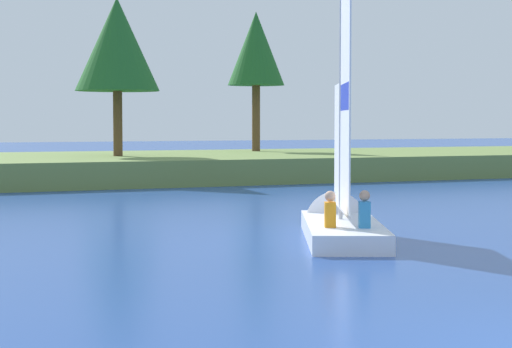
{
  "coord_description": "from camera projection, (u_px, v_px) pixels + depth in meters",
  "views": [
    {
      "loc": [
        -6.56,
        -6.88,
        2.3
      ],
      "look_at": [
        0.95,
        11.05,
        1.2
      ],
      "focal_mm": 64.52,
      "sensor_mm": 36.0,
      "label": 1
    }
  ],
  "objects": [
    {
      "name": "shoreline_tree_centre",
      "position": [
        256.0,
        50.0,
        42.44
      ],
      "size": [
        2.63,
        2.63,
        6.44
      ],
      "color": "brown",
      "rests_on": "shore_bank"
    },
    {
      "name": "shoreline_tree_midleft",
      "position": [
        117.0,
        45.0,
        36.29
      ],
      "size": [
        3.34,
        3.34,
        6.27
      ],
      "color": "brown",
      "rests_on": "shore_bank"
    },
    {
      "name": "sailboat",
      "position": [
        339.0,
        215.0,
        18.83
      ],
      "size": [
        3.27,
        5.26,
        5.57
      ],
      "rotation": [
        0.0,
        0.0,
        1.17
      ],
      "color": "white",
      "rests_on": "ground"
    },
    {
      "name": "shore_bank",
      "position": [
        52.0,
        168.0,
        36.18
      ],
      "size": [
        80.0,
        11.58,
        0.95
      ],
      "primitive_type": "cube",
      "color": "olive",
      "rests_on": "ground"
    }
  ]
}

